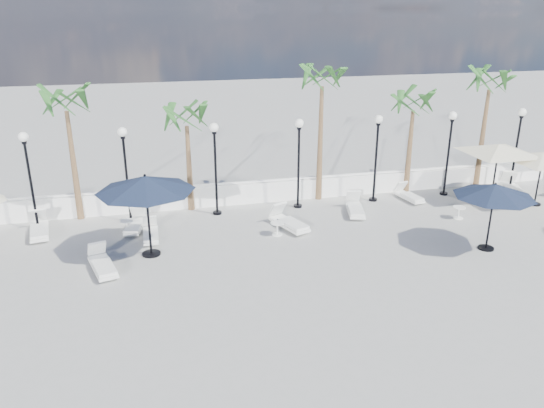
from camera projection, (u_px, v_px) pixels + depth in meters
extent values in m
plane|color=gray|center=(354.00, 276.00, 16.98)|extent=(100.00, 100.00, 0.00)
cube|color=white|center=(292.00, 190.00, 23.66)|extent=(26.00, 0.30, 0.90)
cube|color=white|center=(292.00, 179.00, 23.48)|extent=(26.00, 0.12, 0.08)
cylinder|color=black|center=(38.00, 228.00, 20.59)|extent=(0.36, 0.36, 0.10)
cylinder|color=black|center=(31.00, 186.00, 20.00)|extent=(0.10, 0.10, 3.50)
cylinder|color=black|center=(24.00, 142.00, 19.41)|extent=(0.18, 0.18, 0.10)
sphere|color=white|center=(23.00, 137.00, 19.33)|extent=(0.36, 0.36, 0.36)
cylinder|color=black|center=(131.00, 220.00, 21.35)|extent=(0.36, 0.36, 0.10)
cylinder|color=black|center=(127.00, 180.00, 20.76)|extent=(0.10, 0.10, 3.50)
cylinder|color=black|center=(123.00, 137.00, 20.17)|extent=(0.18, 0.18, 0.10)
sphere|color=white|center=(122.00, 132.00, 20.10)|extent=(0.36, 0.36, 0.36)
cylinder|color=black|center=(217.00, 213.00, 22.12)|extent=(0.36, 0.36, 0.10)
cylinder|color=black|center=(216.00, 174.00, 21.53)|extent=(0.10, 0.10, 3.50)
cylinder|color=black|center=(214.00, 133.00, 20.94)|extent=(0.18, 0.18, 0.10)
sphere|color=white|center=(214.00, 127.00, 20.87)|extent=(0.36, 0.36, 0.36)
cylinder|color=black|center=(298.00, 206.00, 22.89)|extent=(0.36, 0.36, 0.10)
cylinder|color=black|center=(298.00, 168.00, 22.30)|extent=(0.10, 0.10, 3.50)
cylinder|color=black|center=(299.00, 128.00, 21.71)|extent=(0.18, 0.18, 0.10)
sphere|color=white|center=(299.00, 123.00, 21.64)|extent=(0.36, 0.36, 0.36)
cylinder|color=black|center=(373.00, 199.00, 23.66)|extent=(0.36, 0.36, 0.10)
cylinder|color=black|center=(376.00, 163.00, 23.07)|extent=(0.10, 0.10, 3.50)
cylinder|color=black|center=(378.00, 124.00, 22.48)|extent=(0.18, 0.18, 0.10)
sphere|color=white|center=(379.00, 119.00, 22.40)|extent=(0.36, 0.36, 0.36)
cylinder|color=black|center=(444.00, 193.00, 24.42)|extent=(0.36, 0.36, 0.10)
cylinder|color=black|center=(448.00, 158.00, 23.83)|extent=(0.10, 0.10, 3.50)
cylinder|color=black|center=(452.00, 120.00, 23.24)|extent=(0.18, 0.18, 0.10)
sphere|color=white|center=(453.00, 116.00, 23.17)|extent=(0.36, 0.36, 0.36)
cylinder|color=black|center=(510.00, 188.00, 25.19)|extent=(0.36, 0.36, 0.10)
cylinder|color=black|center=(515.00, 153.00, 24.60)|extent=(0.10, 0.10, 3.50)
cylinder|color=black|center=(521.00, 117.00, 24.01)|extent=(0.18, 0.18, 0.10)
sphere|color=white|center=(522.00, 112.00, 23.94)|extent=(0.36, 0.36, 0.36)
cone|color=brown|center=(74.00, 167.00, 20.90)|extent=(0.28, 0.28, 4.40)
cone|color=brown|center=(189.00, 169.00, 22.02)|extent=(0.28, 0.28, 3.60)
cone|color=brown|center=(320.00, 145.00, 23.03)|extent=(0.28, 0.28, 5.00)
cone|color=brown|center=(409.00, 152.00, 24.18)|extent=(0.28, 0.28, 3.80)
cone|color=brown|center=(482.00, 139.00, 24.86)|extent=(0.28, 0.28, 4.60)
cube|color=silver|center=(151.00, 235.00, 19.70)|extent=(0.56, 1.64, 0.09)
cube|color=silver|center=(151.00, 235.00, 19.47)|extent=(0.52, 1.11, 0.09)
cube|color=silver|center=(150.00, 221.00, 20.19)|extent=(0.52, 0.39, 0.51)
cube|color=silver|center=(39.00, 231.00, 20.00)|extent=(0.94, 2.00, 0.10)
cube|color=silver|center=(39.00, 231.00, 19.74)|extent=(0.80, 1.38, 0.10)
cube|color=silver|center=(38.00, 215.00, 20.55)|extent=(0.67, 0.54, 0.60)
cube|color=silver|center=(103.00, 267.00, 17.26)|extent=(1.09, 1.95, 0.10)
cube|color=silver|center=(104.00, 267.00, 17.02)|extent=(0.89, 1.36, 0.10)
cube|color=silver|center=(97.00, 248.00, 17.75)|extent=(0.67, 0.58, 0.58)
cube|color=silver|center=(135.00, 226.00, 20.51)|extent=(0.88, 1.79, 0.09)
cube|color=silver|center=(134.00, 226.00, 20.26)|extent=(0.74, 1.23, 0.09)
cube|color=silver|center=(138.00, 212.00, 21.04)|extent=(0.60, 0.50, 0.53)
cube|color=silver|center=(355.00, 210.00, 22.13)|extent=(1.08, 1.97, 0.10)
cube|color=silver|center=(356.00, 210.00, 21.85)|extent=(0.88, 1.37, 0.10)
cube|color=silver|center=(353.00, 196.00, 22.71)|extent=(0.68, 0.58, 0.58)
cube|color=silver|center=(289.00, 224.00, 20.66)|extent=(1.29, 2.07, 0.11)
cube|color=silver|center=(293.00, 224.00, 20.41)|extent=(1.03, 1.46, 0.11)
cube|color=silver|center=(278.00, 209.00, 21.15)|extent=(0.74, 0.65, 0.61)
cube|color=silver|center=(409.00, 197.00, 23.70)|extent=(0.80, 1.70, 0.09)
cube|color=silver|center=(412.00, 197.00, 23.48)|extent=(0.68, 1.17, 0.09)
cube|color=silver|center=(401.00, 186.00, 24.16)|extent=(0.57, 0.46, 0.51)
cube|color=silver|center=(512.00, 191.00, 24.43)|extent=(1.49, 2.23, 0.11)
cube|color=silver|center=(514.00, 190.00, 24.12)|extent=(1.18, 1.58, 0.11)
cube|color=silver|center=(509.00, 176.00, 25.08)|extent=(0.81, 0.72, 0.66)
cylinder|color=silver|center=(128.00, 232.00, 20.32)|extent=(0.39, 0.39, 0.03)
cylinder|color=silver|center=(127.00, 227.00, 20.25)|extent=(0.06, 0.06, 0.46)
cylinder|color=silver|center=(126.00, 221.00, 20.16)|extent=(0.50, 0.50, 0.03)
cylinder|color=silver|center=(277.00, 235.00, 20.07)|extent=(0.40, 0.40, 0.03)
cylinder|color=silver|center=(277.00, 229.00, 20.00)|extent=(0.06, 0.06, 0.48)
cylinder|color=silver|center=(277.00, 223.00, 19.91)|extent=(0.52, 0.52, 0.03)
cylinder|color=silver|center=(458.00, 218.00, 21.65)|extent=(0.40, 0.40, 0.03)
cylinder|color=silver|center=(459.00, 213.00, 21.57)|extent=(0.06, 0.06, 0.47)
cylinder|color=silver|center=(459.00, 207.00, 21.49)|extent=(0.51, 0.51, 0.03)
cylinder|color=black|center=(151.00, 254.00, 18.47)|extent=(0.64, 0.64, 0.07)
cylinder|color=black|center=(148.00, 217.00, 17.99)|extent=(0.08, 0.08, 2.81)
cone|color=black|center=(145.00, 184.00, 17.58)|extent=(3.33, 3.33, 0.52)
sphere|color=black|center=(145.00, 175.00, 17.48)|extent=(0.09, 0.09, 0.09)
cylinder|color=black|center=(486.00, 248.00, 18.91)|extent=(0.56, 0.56, 0.06)
cylinder|color=black|center=(490.00, 218.00, 18.51)|extent=(0.07, 0.07, 2.38)
cone|color=black|center=(495.00, 190.00, 18.16)|extent=(2.78, 2.78, 0.45)
sphere|color=black|center=(496.00, 184.00, 18.07)|extent=(0.08, 0.08, 0.08)
cylinder|color=black|center=(534.00, 204.00, 23.18)|extent=(0.52, 0.52, 0.06)
cylinder|color=black|center=(539.00, 179.00, 22.79)|extent=(0.07, 0.07, 2.31)
pyramid|color=beige|center=(544.00, 153.00, 22.38)|extent=(5.10, 5.10, 0.35)
cylinder|color=black|center=(491.00, 199.00, 23.75)|extent=(0.58, 0.58, 0.07)
cylinder|color=black|center=(495.00, 173.00, 23.32)|extent=(0.08, 0.08, 2.53)
pyramid|color=beige|center=(499.00, 144.00, 22.88)|extent=(5.49, 5.49, 0.39)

